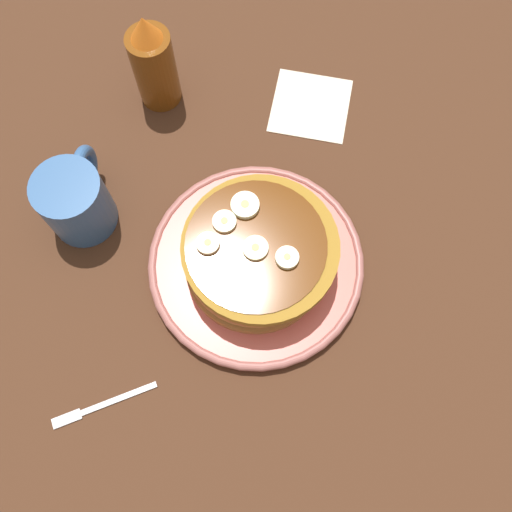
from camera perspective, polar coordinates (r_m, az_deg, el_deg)
ground_plane at (r=75.39cm, az=-0.00°, el=-1.38°), size 140.00×140.00×3.00cm
plate at (r=72.97cm, az=-0.00°, el=-0.74°), size 27.89×27.89×1.94cm
pancake_stack at (r=69.41cm, az=0.00°, el=0.20°), size 19.10×19.31×6.24cm
banana_slice_0 at (r=66.21cm, az=0.17°, el=0.77°), size 3.11×3.11×0.73cm
banana_slice_1 at (r=67.56cm, az=-3.21°, el=3.47°), size 2.91×2.91×0.79cm
banana_slice_2 at (r=66.63cm, az=-4.88°, el=1.28°), size 2.83×2.83×0.83cm
banana_slice_3 at (r=68.25cm, az=-1.11°, el=5.14°), size 3.49×3.49×0.95cm
banana_slice_4 at (r=65.82cm, az=3.16°, el=-0.19°), size 2.80×2.80×0.90cm
coffee_mug at (r=75.73cm, az=-17.73°, el=5.46°), size 12.38×8.72×9.50cm
napkin at (r=85.42cm, az=5.53°, el=14.91°), size 11.57×11.57×0.30cm
fork at (r=72.56cm, az=-15.66°, el=-14.44°), size 7.25×11.80×0.50cm
syrup_bottle at (r=81.94cm, az=-10.31°, el=18.56°), size 5.98×5.98×15.46cm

